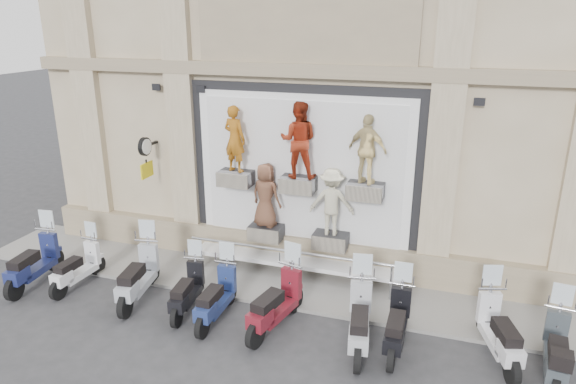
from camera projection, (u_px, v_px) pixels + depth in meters
name	position (u px, v px, depth m)	size (l,w,h in m)	color
ground	(259.00, 334.00, 10.18)	(90.00, 90.00, 0.00)	#303033
sidewalk	(291.00, 283.00, 12.05)	(16.00, 2.20, 0.08)	gray
building	(344.00, 16.00, 14.54)	(14.00, 8.60, 12.00)	#C1AE8D
shop_vitrine	(303.00, 180.00, 11.87)	(5.60, 0.83, 4.30)	black
guard_rail	(290.00, 268.00, 11.82)	(5.06, 0.10, 0.93)	#9EA0A5
clock_sign_bracket	(146.00, 152.00, 12.64)	(0.10, 0.80, 1.02)	black
scooter_a	(32.00, 253.00, 11.82)	(0.58, 1.99, 1.62)	#161E4E
scooter_b	(76.00, 259.00, 11.76)	(0.50, 1.73, 1.40)	silver
scooter_c	(137.00, 266.00, 11.16)	(0.59, 2.02, 1.64)	#979CA4
scooter_d	(187.00, 281.00, 10.78)	(0.50, 1.72, 1.40)	black
scooter_e	(216.00, 288.00, 10.43)	(0.53, 1.83, 1.49)	navy
scooter_f	(276.00, 292.00, 10.10)	(0.59, 2.01, 1.63)	maroon
scooter_g	(360.00, 309.00, 9.53)	(0.59, 2.01, 1.63)	#A0A1A6
scooter_h	(398.00, 313.00, 9.49)	(0.54, 1.86, 1.51)	black
scooter_i	(501.00, 321.00, 9.20)	(0.57, 1.94, 1.58)	silver
scooter_j	(559.00, 340.00, 8.71)	(0.54, 1.87, 1.52)	#32383D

